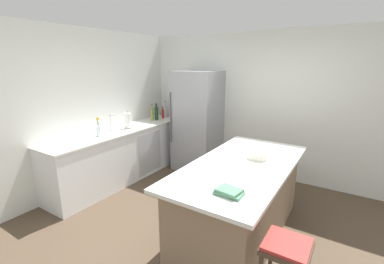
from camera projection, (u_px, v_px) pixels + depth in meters
The scene contains 18 objects.
ground_plane at pixel (205, 236), 3.21m from camera, with size 7.20×7.20×0.00m, color #4C3D2D.
wall_rear at pixel (268, 106), 4.71m from camera, with size 6.00×0.10×2.60m, color silver.
wall_left at pixel (71, 112), 4.15m from camera, with size 0.10×6.00×2.60m, color silver.
counter_run_left at pixel (124, 154), 4.74m from camera, with size 0.65×2.86×0.92m.
kitchen_island at pixel (240, 199), 3.16m from camera, with size 1.05×2.17×0.92m.
refrigerator at pixel (197, 121), 5.10m from camera, with size 0.80×0.76×1.91m.
bar_stool at pixel (286, 257), 2.08m from camera, with size 0.36×0.36×0.70m.
sink_faucet at pixel (111, 122), 4.46m from camera, with size 0.15×0.05×0.30m.
flower_vase at pixel (99, 130), 4.15m from camera, with size 0.08×0.08×0.31m.
paper_towel_roll at pixel (128, 121), 4.64m from camera, with size 0.14×0.14×0.31m.
syrup_bottle at pixel (165, 112), 5.69m from camera, with size 0.07×0.07×0.23m.
soda_bottle at pixel (165, 111), 5.57m from camera, with size 0.07×0.07×0.35m.
hot_sauce_bottle at pixel (163, 114), 5.51m from camera, with size 0.05×0.05×0.24m.
vinegar_bottle at pixel (157, 114), 5.47m from camera, with size 0.05×0.05×0.25m.
wine_bottle at pixel (156, 113), 5.34m from camera, with size 0.07×0.07×0.34m.
olive_oil_bottle at pixel (152, 114), 5.29m from camera, with size 0.05×0.05×0.34m.
cookbook_stack at pixel (229, 192), 2.33m from camera, with size 0.25×0.19×0.05m.
mixing_bowl at pixel (258, 155), 3.19m from camera, with size 0.24×0.24×0.09m.
Camera 1 is at (1.36, -2.43, 2.05)m, focal length 24.57 mm.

